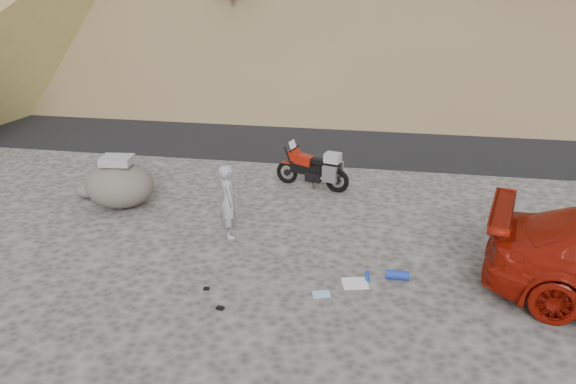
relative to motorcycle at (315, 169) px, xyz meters
name	(u,v)px	position (x,y,z in m)	size (l,w,h in m)	color
ground	(244,247)	(-1.01, -3.68, -0.54)	(140.00, 140.00, 0.00)	#403D3B
road	(307,133)	(-1.01, 5.32, -0.54)	(120.00, 7.00, 0.05)	black
motorcycle	(315,169)	(0.00, 0.00, 0.00)	(2.06, 0.94, 1.25)	black
man	(230,236)	(-1.46, -3.21, -0.54)	(0.60, 0.39, 1.65)	#999A9F
boulder	(120,185)	(-4.56, -2.07, 0.02)	(1.83, 1.60, 1.27)	#524C46
small_rock	(89,190)	(-5.64, -1.68, -0.35)	(0.70, 0.65, 0.38)	#524C46
gear_white_cloth	(355,283)	(1.40, -4.76, -0.53)	(0.47, 0.42, 0.02)	white
gear_blue_mat	(398,275)	(2.18, -4.45, -0.45)	(0.18, 0.18, 0.44)	#1A329D
gear_bottle	(368,276)	(1.62, -4.62, -0.43)	(0.08, 0.08, 0.21)	#1A329D
gear_glove_a	(220,308)	(-0.84, -6.02, -0.52)	(0.13, 0.09, 0.04)	black
gear_glove_b	(206,289)	(-1.28, -5.45, -0.52)	(0.11, 0.08, 0.04)	black
gear_blue_cloth	(321,294)	(0.82, -5.25, -0.53)	(0.32, 0.23, 0.01)	#94C1E6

